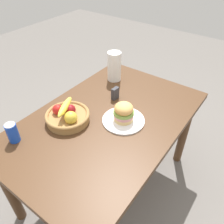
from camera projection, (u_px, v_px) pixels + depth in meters
name	position (u px, v px, depth m)	size (l,w,h in m)	color
ground_plane	(108.00, 184.00, 1.99)	(8.00, 8.00, 0.00)	slate
dining_table	(107.00, 130.00, 1.58)	(1.40, 0.90, 0.75)	#4C301C
plate	(123.00, 120.00, 1.50)	(0.28, 0.28, 0.01)	white
sandwich	(124.00, 112.00, 1.45)	(0.13, 0.13, 0.13)	#E5BC75
soda_can	(12.00, 133.00, 1.33)	(0.07, 0.07, 0.13)	blue
fruit_basket	(67.00, 116.00, 1.47)	(0.29, 0.29, 0.13)	#9E7542
paper_towel_roll	(114.00, 66.00, 1.84)	(0.11, 0.11, 0.24)	white
napkin_holder	(115.00, 93.00, 1.67)	(0.06, 0.03, 0.09)	#333338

